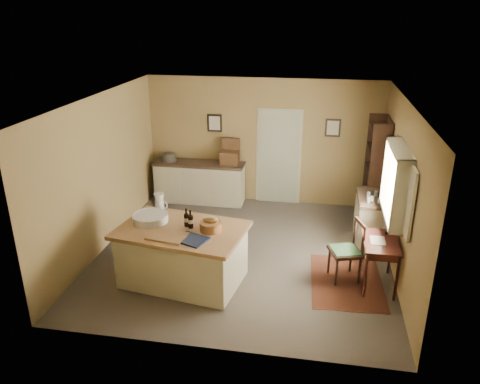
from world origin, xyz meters
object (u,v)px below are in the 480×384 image
object	(u,v)px
work_island	(182,253)
right_cabinet	(371,220)
sideboard	(200,181)
shelving_unit	(378,172)
writing_desk	(380,247)
desk_chair	(345,252)

from	to	relation	value
work_island	right_cabinet	xyz separation A→B (m)	(3.00, 1.82, -0.02)
sideboard	shelving_unit	world-z (taller)	shelving_unit
work_island	right_cabinet	bearing A→B (deg)	40.15
writing_desk	desk_chair	size ratio (longest dim) A/B	0.88
sideboard	desk_chair	size ratio (longest dim) A/B	2.03
right_cabinet	sideboard	bearing A→B (deg)	158.52
writing_desk	right_cabinet	bearing A→B (deg)	90.01
writing_desk	desk_chair	bearing A→B (deg)	170.28
work_island	right_cabinet	size ratio (longest dim) A/B	2.09
work_island	writing_desk	distance (m)	3.03
desk_chair	right_cabinet	xyz separation A→B (m)	(0.51, 1.34, -0.03)
writing_desk	desk_chair	world-z (taller)	desk_chair
desk_chair	shelving_unit	bearing A→B (deg)	55.90
work_island	sideboard	world-z (taller)	work_island
work_island	shelving_unit	bearing A→B (deg)	50.39
writing_desk	right_cabinet	xyz separation A→B (m)	(-0.00, 1.43, -0.21)
sideboard	desk_chair	bearing A→B (deg)	-42.03
writing_desk	right_cabinet	distance (m)	1.44
sideboard	shelving_unit	size ratio (longest dim) A/B	0.94
sideboard	right_cabinet	world-z (taller)	sideboard
work_island	writing_desk	xyz separation A→B (m)	(3.00, 0.39, 0.18)
work_island	shelving_unit	xyz separation A→B (m)	(3.16, 2.78, 0.57)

